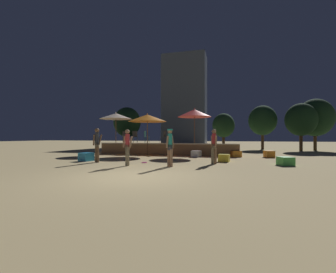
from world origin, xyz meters
The scene contains 26 objects.
ground_plane centered at (0.00, 0.00, 0.00)m, with size 120.00×120.00×0.00m, color tan.
wooden_deck centered at (-1.34, 9.75, 0.39)m, with size 10.11×2.73×0.86m.
patio_umbrella_0 centered at (0.73, 8.57, 2.93)m, with size 2.32×2.32×3.28m.
patio_umbrella_1 centered at (-2.57, 8.17, 2.64)m, with size 2.73×2.73×2.97m.
patio_umbrella_2 centered at (-5.25, 8.54, 2.87)m, with size 2.43×2.43×3.17m.
cube_seat_0 centered at (2.78, 5.32, 0.19)m, with size 0.61×0.61×0.39m.
cube_seat_1 centered at (0.99, 7.62, 0.20)m, with size 0.66×0.66×0.41m.
cube_seat_2 centered at (5.53, 4.50, 0.19)m, with size 0.74×0.74×0.39m.
cube_seat_3 centered at (5.48, 8.57, 0.21)m, with size 0.66×0.66×0.43m.
cube_seat_4 centered at (-4.42, 3.71, 0.22)m, with size 0.72×0.72×0.44m.
cube_seat_5 centered at (3.42, 8.44, 0.20)m, with size 0.82×0.82×0.39m.
person_0 centered at (-3.48, 3.29, 0.96)m, with size 0.33×0.47×1.75m.
person_1 centered at (0.54, 2.67, 0.92)m, with size 0.32×0.45×1.66m.
person_2 centered at (2.33, 4.18, 0.90)m, with size 0.34×0.39×1.68m.
person_3 centered at (-1.38, 2.44, 0.87)m, with size 0.48×0.29×1.64m.
bistro_chair_0 centered at (-3.90, 9.06, 1.40)m, with size 0.47×0.47×0.90m.
bistro_chair_1 centered at (-5.34, 10.22, 1.40)m, with size 0.44×0.45×0.90m.
bistro_chair_2 centered at (-3.31, 9.80, 1.40)m, with size 0.40×0.40×0.90m.
bistro_chair_3 centered at (-1.69, 9.28, 1.40)m, with size 0.48×0.48×0.90m.
frisbee_disc centered at (-1.07, 3.73, 0.02)m, with size 0.28×0.28×0.03m.
background_tree_0 centered at (-9.03, 18.34, 3.10)m, with size 3.29×3.29×4.91m.
background_tree_1 centered at (2.49, 16.23, 2.43)m, with size 2.18×2.18×3.64m.
background_tree_2 centered at (10.89, 17.32, 3.12)m, with size 3.22×3.22×4.90m.
background_tree_3 centered at (6.34, 17.95, 2.98)m, with size 2.77×2.77×4.51m.
background_tree_4 centered at (9.38, 16.17, 2.87)m, with size 2.71×2.71×4.37m.
distant_building centered at (-3.98, 29.06, 7.25)m, with size 6.92×3.75×14.50m.
Camera 1 is at (3.05, -6.81, 1.31)m, focal length 24.00 mm.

